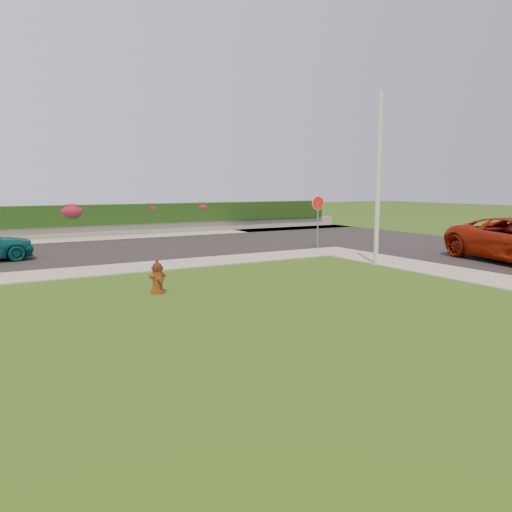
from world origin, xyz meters
TOP-DOWN VIEW (x-y plane):
  - ground at (0.00, 0.00)m, footprint 120.00×120.00m
  - street_far at (-5.00, 14.00)m, footprint 26.00×8.00m
  - curb_corner at (7.00, 9.00)m, footprint 2.00×2.00m
  - sidewalk_beyond at (-1.00, 19.00)m, footprint 34.00×2.00m
  - retaining_wall at (-1.00, 20.50)m, footprint 34.00×0.40m
  - hedge at (-1.00, 20.60)m, footprint 32.00×0.90m
  - fire_hydrant at (-1.99, 4.87)m, footprint 0.44×0.42m
  - utility_pole at (6.04, 5.47)m, footprint 0.16×0.16m
  - stop_sign at (6.94, 9.98)m, footprint 0.63×0.06m
  - flower_clump_d at (-1.32, 20.50)m, footprint 1.55×1.00m
  - flower_clump_e at (3.06, 20.50)m, footprint 1.15×0.74m
  - flower_clump_f at (6.14, 20.50)m, footprint 1.22×0.79m

SIDE VIEW (x-z plane):
  - ground at x=0.00m, z-range 0.00..0.00m
  - street_far at x=-5.00m, z-range 0.00..0.04m
  - curb_corner at x=7.00m, z-range 0.00..0.04m
  - sidewalk_beyond at x=-1.00m, z-range 0.00..0.04m
  - retaining_wall at x=-1.00m, z-range 0.00..0.60m
  - fire_hydrant at x=-1.99m, z-range -0.02..0.83m
  - hedge at x=-1.00m, z-range 0.60..1.70m
  - flower_clump_d at x=-1.32m, z-range 1.00..1.78m
  - flower_clump_f at x=6.14m, z-range 1.15..1.76m
  - flower_clump_e at x=3.06m, z-range 1.19..1.76m
  - stop_sign at x=6.94m, z-range 0.54..2.83m
  - utility_pole at x=6.04m, z-range 0.00..5.81m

